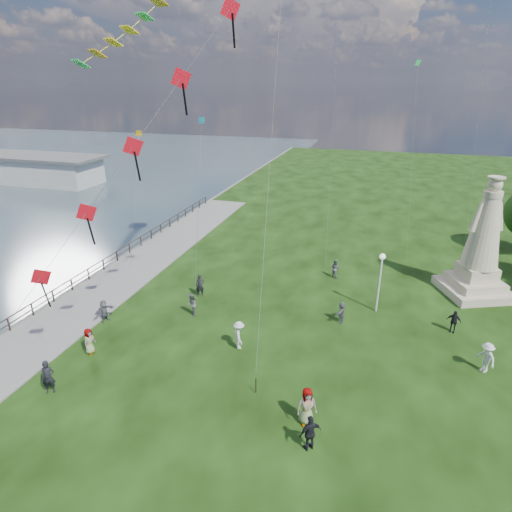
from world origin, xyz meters
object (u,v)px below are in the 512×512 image
(person_4, at_px, (307,406))
(person_9, at_px, (454,321))
(person_2, at_px, (239,335))
(person_8, at_px, (486,358))
(person_5, at_px, (104,311))
(person_10, at_px, (89,341))
(person_6, at_px, (200,286))
(statue, at_px, (481,252))
(person_1, at_px, (192,305))
(pier_pavilion, at_px, (18,167))
(person_11, at_px, (341,312))
(person_0, at_px, (48,377))
(person_7, at_px, (335,268))
(lamppost, at_px, (381,270))
(person_3, at_px, (310,433))

(person_4, height_order, person_9, person_4)
(person_2, height_order, person_8, person_8)
(person_5, height_order, person_10, person_10)
(person_6, relative_size, person_8, 0.96)
(statue, relative_size, person_2, 5.01)
(person_8, bearing_deg, person_6, -136.22)
(person_1, distance_m, person_2, 5.14)
(person_1, height_order, person_2, person_2)
(person_5, bearing_deg, person_6, -16.60)
(pier_pavilion, height_order, person_10, pier_pavilion)
(person_5, height_order, person_11, person_5)
(person_0, xyz_separation_m, person_7, (12.31, 18.38, -0.16))
(person_4, distance_m, person_11, 9.71)
(lamppost, xyz_separation_m, person_2, (-7.74, -6.99, -2.23))
(person_10, bearing_deg, person_4, -94.05)
(person_10, bearing_deg, person_5, 25.93)
(lamppost, height_order, person_3, lamppost)
(person_0, xyz_separation_m, person_3, (13.48, 0.19, -0.03))
(person_0, height_order, person_3, person_0)
(person_1, relative_size, person_4, 0.83)
(statue, distance_m, person_9, 7.11)
(person_1, xyz_separation_m, person_4, (9.34, -7.62, 0.16))
(person_0, height_order, person_10, person_0)
(person_0, xyz_separation_m, person_10, (-0.19, 3.54, -0.12))
(person_1, relative_size, person_7, 1.05)
(person_1, relative_size, person_8, 0.90)
(person_3, xyz_separation_m, person_8, (8.29, 8.16, 0.00))
(person_3, xyz_separation_m, person_6, (-10.37, 11.92, -0.04))
(person_2, distance_m, person_3, 8.37)
(person_1, relative_size, person_5, 1.06)
(person_3, bearing_deg, person_1, -82.57)
(person_4, height_order, person_6, person_4)
(person_6, bearing_deg, person_1, -97.58)
(person_9, bearing_deg, person_0, -134.30)
(person_1, bearing_deg, person_6, 167.00)
(person_3, height_order, person_10, person_3)
(pier_pavilion, xyz_separation_m, lamppost, (58.12, -28.45, 1.27))
(person_5, bearing_deg, person_9, -50.97)
(person_5, xyz_separation_m, person_10, (1.39, -3.43, 0.05))
(person_0, xyz_separation_m, person_5, (-1.57, 6.97, -0.17))
(lamppost, height_order, person_8, lamppost)
(statue, bearing_deg, pier_pavilion, 136.63)
(person_0, relative_size, person_6, 1.08)
(person_0, bearing_deg, person_10, 66.45)
(person_5, height_order, person_8, person_8)
(person_5, bearing_deg, person_1, -40.46)
(person_10, bearing_deg, person_11, -56.45)
(person_5, bearing_deg, statue, -38.91)
(person_9, bearing_deg, person_11, -158.02)
(person_8, bearing_deg, person_5, -121.44)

